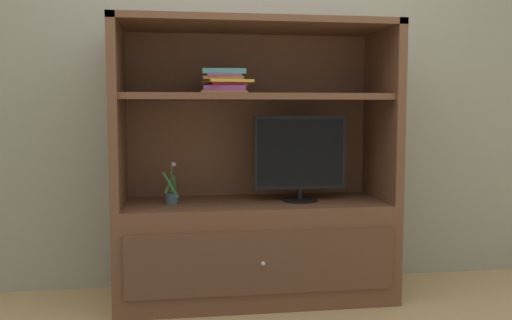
# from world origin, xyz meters

# --- Properties ---
(painted_rear_wall) EXTENTS (6.00, 0.10, 2.80)m
(painted_rear_wall) POSITION_xyz_m (0.00, 0.75, 1.40)
(painted_rear_wall) COLOR gray
(painted_rear_wall) RESTS_ON ground_plane
(media_console) EXTENTS (1.60, 0.61, 1.61)m
(media_console) POSITION_xyz_m (0.00, 0.41, 0.49)
(media_console) COLOR brown
(media_console) RESTS_ON ground_plane
(tv_monitor) EXTENTS (0.55, 0.21, 0.50)m
(tv_monitor) POSITION_xyz_m (0.27, 0.38, 0.84)
(tv_monitor) COLOR black
(tv_monitor) RESTS_ON media_console
(potted_plant) EXTENTS (0.09, 0.08, 0.24)m
(potted_plant) POSITION_xyz_m (-0.48, 0.40, 0.63)
(potted_plant) COLOR #384C56
(potted_plant) RESTS_ON media_console
(magazine_stack) EXTENTS (0.30, 0.36, 0.14)m
(magazine_stack) POSITION_xyz_m (-0.18, 0.40, 1.27)
(magazine_stack) COLOR #A56638
(magazine_stack) RESTS_ON media_console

